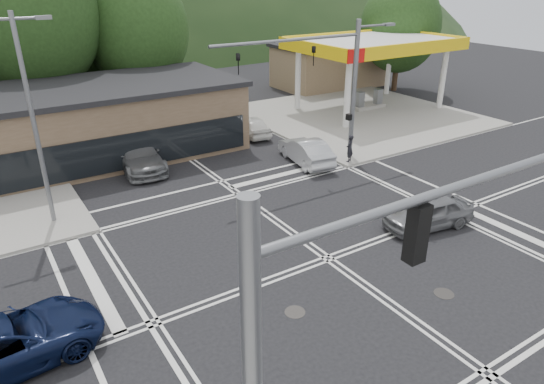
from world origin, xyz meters
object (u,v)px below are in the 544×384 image
pedestrian (350,148)px  car_queue_b (252,126)px  car_blue_west (6,344)px  car_grey_center (429,213)px  car_northbound (138,155)px  car_queue_a (306,151)px

pedestrian → car_queue_b: bearing=-109.9°
car_queue_b → pedestrian: 8.05m
car_blue_west → car_queue_b: car_blue_west is taller
car_queue_b → pedestrian: size_ratio=2.51×
car_grey_center → car_northbound: 16.15m
car_grey_center → car_queue_a: (0.16, 9.30, 0.05)m
car_northbound → car_blue_west: bearing=-118.0°
car_grey_center → car_blue_west: bearing=-83.6°
car_queue_b → pedestrian: (2.05, -7.78, 0.27)m
car_grey_center → car_queue_a: size_ratio=0.91×
car_northbound → pedestrian: (10.63, -5.99, 0.15)m
car_queue_a → car_northbound: 9.68m
pedestrian → car_northbound: bearing=-64.0°
car_queue_a → car_northbound: size_ratio=0.82×
car_queue_b → car_northbound: 8.76m
car_grey_center → car_queue_b: 15.58m
car_queue_a → car_queue_b: 6.28m
car_grey_center → car_queue_b: size_ratio=1.03×
car_blue_west → car_queue_b: bearing=-55.0°
car_grey_center → car_queue_b: (0.16, 15.58, -0.02)m
car_queue_a → car_grey_center: bearing=97.9°
car_queue_a → pedestrian: size_ratio=2.83×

